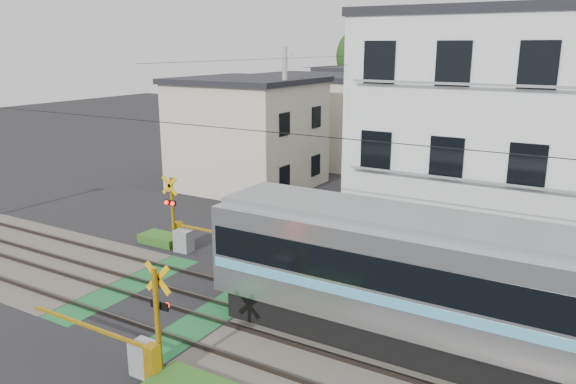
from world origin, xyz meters
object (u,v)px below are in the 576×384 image
Objects in this scene: crossing_signal_far at (183,234)px; apartment_block at (510,139)px; crossing_signal_near at (146,352)px; pedestrian at (448,144)px.

crossing_signal_far is 13.14m from apartment_block.
crossing_signal_near is 0.46× the size of apartment_block.
crossing_signal_near is 33.31m from pedestrian.
pedestrian is at bearing 82.17° from crossing_signal_far.
crossing_signal_far is at bearing 125.29° from crossing_signal_near.
crossing_signal_far is (-5.17, 7.31, 0.00)m from crossing_signal_near.
crossing_signal_far is 26.21m from pedestrian.
crossing_signal_near is at bearing 104.46° from pedestrian.
apartment_block is at bearing 27.78° from crossing_signal_far.
crossing_signal_near is 8.95m from crossing_signal_far.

